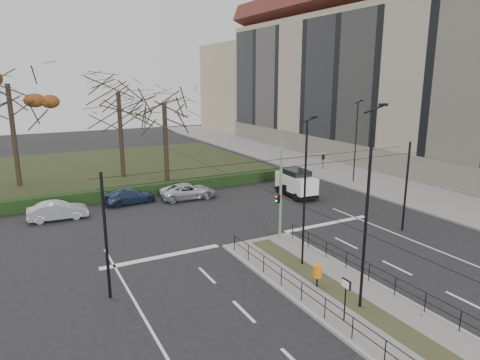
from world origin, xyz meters
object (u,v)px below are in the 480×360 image
object	(u,v)px
streetlamp_sidewalk	(356,141)
white_van	(296,182)
parked_car_second	(58,211)
bare_tree_near	(164,109)
rust_tree	(7,84)
bare_tree_center	(118,98)
parked_car_third	(130,196)
traffic_light	(285,187)
litter_bin	(317,272)
streetlamp_median_near	(367,209)
info_panel	(346,289)
parked_car_fourth	(188,191)
streetlamp_median_far	(305,192)

from	to	relation	value
streetlamp_sidewalk	white_van	distance (m)	8.31
parked_car_second	bare_tree_near	size ratio (longest dim) A/B	0.41
rust_tree	bare_tree_center	xyz separation A→B (m)	(9.53, -0.74, -1.44)
parked_car_third	traffic_light	bearing A→B (deg)	-156.18
litter_bin	streetlamp_median_near	bearing A→B (deg)	-77.41
info_panel	parked_car_third	distance (m)	22.05
litter_bin	parked_car_third	xyz separation A→B (m)	(-4.36, 18.81, -0.32)
litter_bin	parked_car_fourth	xyz separation A→B (m)	(0.37, 17.92, -0.27)
traffic_light	bare_tree_center	bearing A→B (deg)	102.63
streetlamp_median_near	bare_tree_near	distance (m)	26.72
streetlamp_median_near	parked_car_second	xyz separation A→B (m)	(-10.46, 19.54, -3.96)
streetlamp_median_far	info_panel	bearing A→B (deg)	-108.76
litter_bin	parked_car_fourth	size ratio (longest dim) A/B	0.23
streetlamp_median_near	bare_tree_near	world-z (taller)	bare_tree_near
parked_car_third	bare_tree_near	size ratio (longest dim) A/B	0.41
parked_car_fourth	white_van	world-z (taller)	white_van
streetlamp_median_near	bare_tree_center	bearing A→B (deg)	95.79
litter_bin	streetlamp_median_near	size ratio (longest dim) A/B	0.12
streetlamp_median_near	parked_car_fourth	distance (m)	20.69
info_panel	streetlamp_sidewalk	bearing A→B (deg)	46.59
traffic_light	parked_car_second	bearing A→B (deg)	138.72
traffic_light	info_panel	world-z (taller)	traffic_light
traffic_light	streetlamp_median_near	xyz separation A→B (m)	(-1.83, -8.76, 1.28)
streetlamp_median_far	bare_tree_center	distance (m)	26.58
bare_tree_near	streetlamp_sidewalk	bearing A→B (deg)	-28.55
info_panel	bare_tree_center	size ratio (longest dim) A/B	0.17
parked_car_fourth	traffic_light	bearing A→B (deg)	-166.44
parked_car_second	streetlamp_median_far	bearing A→B (deg)	-140.43
traffic_light	streetlamp_sidewalk	xyz separation A→B (m)	(14.23, 9.17, 0.75)
rust_tree	streetlamp_median_near	bearing A→B (deg)	-68.18
streetlamp_median_far	parked_car_third	xyz separation A→B (m)	(-5.30, 16.37, -3.57)
rust_tree	streetlamp_median_far	bearing A→B (deg)	-64.02
litter_bin	bare_tree_near	size ratio (longest dim) A/B	0.11
parked_car_fourth	parked_car_second	bearing A→B (deg)	97.99
traffic_light	parked_car_third	size ratio (longest dim) A/B	1.33
parked_car_third	white_van	xyz separation A→B (m)	(13.27, -4.50, 0.61)
parked_car_second	bare_tree_near	xyz separation A→B (m)	(10.57, 7.06, 6.45)
streetlamp_sidewalk	rust_tree	xyz separation A→B (m)	(-28.72, 13.70, 5.35)
info_panel	white_van	bearing A→B (deg)	60.40
parked_car_second	parked_car_third	size ratio (longest dim) A/B	0.98
streetlamp_sidewalk	white_van	size ratio (longest dim) A/B	1.77
parked_car_fourth	rust_tree	xyz separation A→B (m)	(-12.50, 11.33, 8.81)
info_panel	bare_tree_center	bearing A→B (deg)	93.10
info_panel	parked_car_third	xyz separation A→B (m)	(-3.47, 21.76, -1.01)
streetlamp_median_near	parked_car_third	xyz separation A→B (m)	(-4.90, 21.19, -4.03)
parked_car_second	bare_tree_center	bearing A→B (deg)	-29.68
parked_car_fourth	white_van	distance (m)	9.28
parked_car_second	parked_car_fourth	distance (m)	10.32
litter_bin	streetlamp_median_far	size ratio (longest dim) A/B	0.14
streetlamp_median_far	white_van	size ratio (longest dim) A/B	1.80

